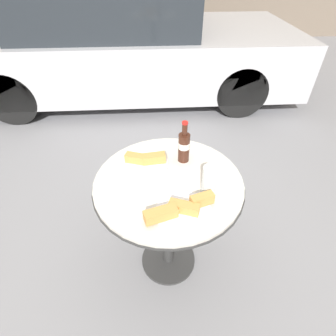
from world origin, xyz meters
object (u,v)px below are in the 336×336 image
Objects in this scene: bistro_table at (168,201)px; lunch_plate_near at (182,210)px; drinking_glass at (209,181)px; parked_car at (126,45)px; lunch_plate_far at (145,162)px; cola_bottle_left at (184,146)px.

lunch_plate_near reaches higher than bistro_table.
drinking_glass is 0.03× the size of parked_car.
drinking_glass is 2.92m from parked_car.
bistro_table is 2.98× the size of lunch_plate_far.
parked_car reaches higher than drinking_glass.
lunch_plate_far is (-0.12, 0.13, 0.17)m from bistro_table.
cola_bottle_left is 0.22m from lunch_plate_far.
drinking_glass reaches higher than lunch_plate_far.
lunch_plate_near is 1.25× the size of lunch_plate_far.
parked_car is at bearing 98.28° from lunch_plate_near.
drinking_glass is 0.19m from lunch_plate_near.
cola_bottle_left reaches higher than bistro_table.
lunch_plate_far is 0.06× the size of parked_car.
lunch_plate_near is 0.38m from lunch_plate_far.
drinking_glass is (0.09, -0.25, -0.02)m from cola_bottle_left.
parked_car is at bearing 95.95° from lunch_plate_far.
lunch_plate_far is (-0.21, -0.02, -0.07)m from cola_bottle_left.
cola_bottle_left is at bearing 6.67° from lunch_plate_far.
bistro_table is 0.18× the size of parked_car.
cola_bottle_left is at bearing 60.08° from bistro_table.
cola_bottle_left is at bearing 110.03° from drinking_glass.
cola_bottle_left is 0.26m from drinking_glass.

